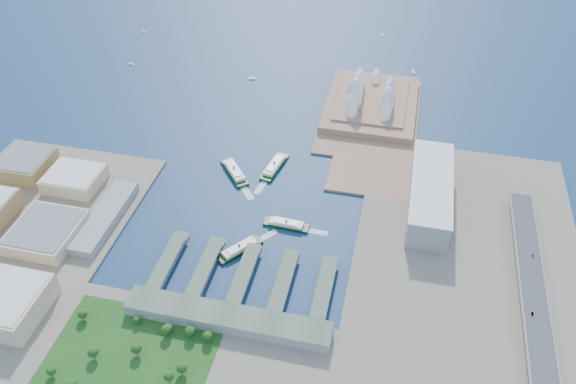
% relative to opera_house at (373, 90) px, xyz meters
% --- Properties ---
extents(ground, '(3000.00, 3000.00, 0.00)m').
position_rel_opera_house_xyz_m(ground, '(-105.00, -280.00, -32.00)').
color(ground, '#10294C').
rests_on(ground, ground).
extents(west_land, '(220.00, 390.00, 3.00)m').
position_rel_opera_house_xyz_m(west_land, '(-355.00, -385.00, -30.50)').
color(west_land, '#79705D').
rests_on(west_land, ground).
extents(east_land, '(240.00, 500.00, 3.00)m').
position_rel_opera_house_xyz_m(east_land, '(135.00, -330.00, -30.50)').
color(east_land, '#79705D').
rests_on(east_land, ground).
extents(peninsula, '(135.00, 220.00, 3.00)m').
position_rel_opera_house_xyz_m(peninsula, '(2.50, -20.00, -30.50)').
color(peninsula, '#946B51').
rests_on(peninsula, ground).
extents(opera_house, '(134.00, 180.00, 58.00)m').
position_rel_opera_house_xyz_m(opera_house, '(0.00, 0.00, 0.00)').
color(opera_house, white).
rests_on(opera_house, peninsula).
extents(toaster_building, '(45.00, 155.00, 35.00)m').
position_rel_opera_house_xyz_m(toaster_building, '(90.00, -200.00, -11.50)').
color(toaster_building, gray).
rests_on(toaster_building, east_land).
extents(expressway, '(26.00, 340.00, 11.85)m').
position_rel_opera_house_xyz_m(expressway, '(195.00, -340.00, -23.07)').
color(expressway, gray).
rests_on(expressway, east_land).
extents(west_buildings, '(200.00, 280.00, 27.00)m').
position_rel_opera_house_xyz_m(west_buildings, '(-355.00, -350.00, -15.50)').
color(west_buildings, '#A28451').
rests_on(west_buildings, west_land).
extents(ferry_wharves, '(184.00, 90.00, 9.30)m').
position_rel_opera_house_xyz_m(ferry_wharves, '(-91.00, -355.00, -27.35)').
color(ferry_wharves, '#485842').
rests_on(ferry_wharves, ground).
extents(terminal_building, '(200.00, 28.00, 12.00)m').
position_rel_opera_house_xyz_m(terminal_building, '(-90.00, -415.00, -23.00)').
color(terminal_building, gray).
rests_on(terminal_building, south_land).
extents(park, '(150.00, 110.00, 16.00)m').
position_rel_opera_house_xyz_m(park, '(-165.00, -470.00, -21.00)').
color(park, '#194714').
rests_on(park, south_land).
extents(ferry_a, '(49.70, 56.45, 11.38)m').
position_rel_opera_house_xyz_m(ferry_a, '(-151.82, -192.14, -26.31)').
color(ferry_a, black).
rests_on(ferry_a, ground).
extents(ferry_b, '(25.55, 60.88, 11.18)m').
position_rel_opera_house_xyz_m(ferry_b, '(-104.72, -170.46, -26.41)').
color(ferry_b, black).
rests_on(ferry_b, ground).
extents(ferry_c, '(44.59, 50.86, 10.24)m').
position_rel_opera_house_xyz_m(ferry_c, '(-106.65, -319.91, -26.88)').
color(ferry_c, black).
rests_on(ferry_c, ground).
extents(ferry_d, '(52.85, 15.46, 9.90)m').
position_rel_opera_house_xyz_m(ferry_d, '(-65.91, -270.64, -27.05)').
color(ferry_d, black).
rests_on(ferry_d, ground).
extents(boat_a, '(12.35, 7.93, 2.35)m').
position_rel_opera_house_xyz_m(boat_a, '(-403.67, 47.13, -30.82)').
color(boat_a, white).
rests_on(boat_a, ground).
extents(boat_b, '(12.05, 6.80, 3.08)m').
position_rel_opera_house_xyz_m(boat_b, '(-194.35, 45.33, -30.46)').
color(boat_b, white).
rests_on(boat_b, ground).
extents(boat_c, '(6.63, 13.46, 2.91)m').
position_rel_opera_house_xyz_m(boat_c, '(55.08, 125.67, -30.54)').
color(boat_c, white).
rests_on(boat_c, ground).
extents(boat_d, '(13.79, 9.32, 2.36)m').
position_rel_opera_house_xyz_m(boat_d, '(-434.83, 167.43, -30.82)').
color(boat_d, white).
rests_on(boat_d, ground).
extents(boat_e, '(8.91, 12.23, 2.91)m').
position_rel_opera_house_xyz_m(boat_e, '(-6.33, 249.12, -30.55)').
color(boat_e, white).
rests_on(boat_e, ground).
extents(car_b, '(1.51, 4.34, 1.43)m').
position_rel_opera_house_xyz_m(car_b, '(191.00, -349.91, -16.43)').
color(car_b, slate).
rests_on(car_b, expressway).
extents(car_c, '(1.94, 4.78, 1.39)m').
position_rel_opera_house_xyz_m(car_c, '(199.00, -271.87, -16.46)').
color(car_c, slate).
rests_on(car_c, expressway).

